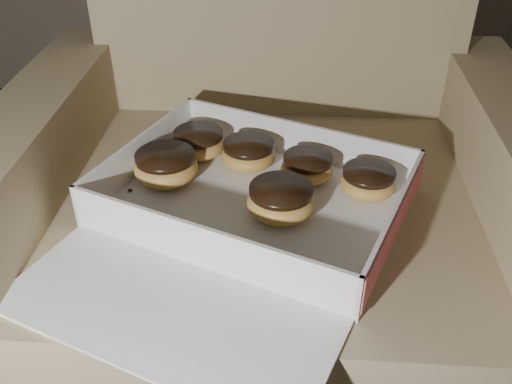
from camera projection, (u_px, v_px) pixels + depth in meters
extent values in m
cube|color=#9B8D63|center=(268.00, 276.00, 1.04)|extent=(0.69, 0.69, 0.40)
cube|color=#9B8D63|center=(60.00, 238.00, 1.03)|extent=(0.12, 0.69, 0.54)
cube|color=#9B8D63|center=(486.00, 257.00, 0.98)|extent=(0.12, 0.69, 0.54)
cube|color=white|center=(256.00, 205.00, 0.87)|extent=(0.51, 0.45, 0.01)
cube|color=white|center=(296.00, 139.00, 0.97)|extent=(0.40, 0.16, 0.06)
cube|color=white|center=(203.00, 246.00, 0.74)|extent=(0.40, 0.16, 0.06)
cube|color=white|center=(141.00, 154.00, 0.93)|extent=(0.12, 0.30, 0.06)
cube|color=white|center=(394.00, 223.00, 0.78)|extent=(0.12, 0.30, 0.06)
cube|color=#B84A59|center=(397.00, 224.00, 0.78)|extent=(0.12, 0.29, 0.05)
cube|color=white|center=(167.00, 314.00, 0.69)|extent=(0.45, 0.32, 0.01)
ellipsoid|color=gold|center=(166.00, 168.00, 0.91)|extent=(0.10, 0.10, 0.05)
cylinder|color=black|center=(165.00, 156.00, 0.89)|extent=(0.09, 0.09, 0.01)
ellipsoid|color=gold|center=(281.00, 202.00, 0.83)|extent=(0.10, 0.10, 0.05)
cylinder|color=black|center=(281.00, 190.00, 0.82)|extent=(0.09, 0.09, 0.01)
ellipsoid|color=gold|center=(199.00, 144.00, 0.98)|extent=(0.09, 0.09, 0.04)
cylinder|color=black|center=(198.00, 134.00, 0.96)|extent=(0.08, 0.08, 0.01)
ellipsoid|color=gold|center=(307.00, 168.00, 0.91)|extent=(0.08, 0.08, 0.04)
cylinder|color=black|center=(308.00, 159.00, 0.90)|extent=(0.08, 0.08, 0.01)
ellipsoid|color=gold|center=(368.00, 183.00, 0.88)|extent=(0.09, 0.09, 0.04)
cylinder|color=black|center=(369.00, 173.00, 0.87)|extent=(0.08, 0.08, 0.01)
ellipsoid|color=gold|center=(249.00, 155.00, 0.95)|extent=(0.09, 0.09, 0.04)
cylinder|color=black|center=(248.00, 145.00, 0.93)|extent=(0.08, 0.08, 0.01)
ellipsoid|color=black|center=(130.00, 190.00, 0.89)|extent=(0.01, 0.01, 0.00)
ellipsoid|color=black|center=(215.00, 256.00, 0.77)|extent=(0.01, 0.01, 0.00)
ellipsoid|color=black|center=(120.00, 213.00, 0.85)|extent=(0.01, 0.01, 0.00)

